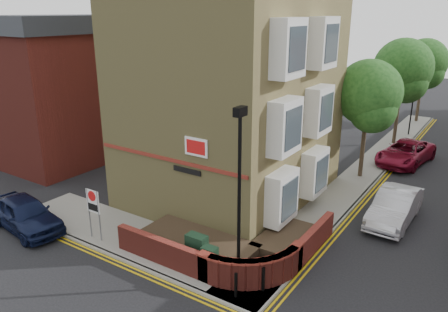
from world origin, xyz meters
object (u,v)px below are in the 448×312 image
at_px(zone_sign, 93,205).
at_px(navy_hatchback, 25,214).
at_px(lamppost, 239,198).
at_px(silver_car_near, 395,207).
at_px(utility_cabinet_large, 197,250).

relative_size(zone_sign, navy_hatchback, 0.50).
bearing_deg(lamppost, silver_car_near, 67.18).
bearing_deg(silver_car_near, utility_cabinet_large, -122.44).
xyz_separation_m(lamppost, navy_hatchback, (-10.00, -1.70, -2.59)).
relative_size(navy_hatchback, silver_car_near, 0.97).
xyz_separation_m(zone_sign, navy_hatchback, (-3.40, -1.00, -0.89)).
xyz_separation_m(lamppost, zone_sign, (-6.60, -0.70, -1.70)).
relative_size(utility_cabinet_large, zone_sign, 0.55).
height_order(utility_cabinet_large, silver_car_near, silver_car_near).
bearing_deg(silver_car_near, lamppost, -111.67).
height_order(lamppost, utility_cabinet_large, lamppost).
bearing_deg(navy_hatchback, lamppost, -72.75).
xyz_separation_m(navy_hatchback, silver_car_near, (13.40, 9.78, -0.00)).
bearing_deg(zone_sign, utility_cabinet_large, 9.69).
distance_m(lamppost, utility_cabinet_large, 3.24).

